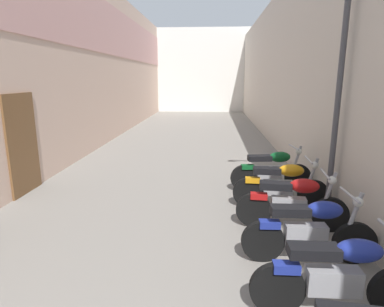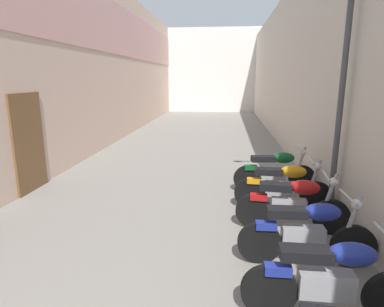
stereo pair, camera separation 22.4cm
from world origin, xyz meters
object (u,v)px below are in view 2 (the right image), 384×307
Objects in this scene: motorcycle_seventh at (283,185)px; motorcycle_fifth at (308,231)px; street_lamp at (340,55)px; motorcycle_sixth at (293,203)px; motorcycle_eighth at (275,170)px; motorcycle_fourth at (332,278)px.

motorcycle_fifth is at bearing -90.00° from motorcycle_seventh.
motorcycle_seventh is 2.50m from street_lamp.
motorcycle_sixth and motorcycle_eighth have the same top height.
motorcycle_fifth is 1.00× the size of motorcycle_seventh.
motorcycle_fifth is 1.00× the size of motorcycle_eighth.
street_lamp is (0.70, 2.66, 2.38)m from motorcycle_fourth.
motorcycle_fourth is 1.06m from motorcycle_fifth.
motorcycle_sixth is at bearing -90.00° from motorcycle_eighth.
motorcycle_seventh is (-0.00, 2.99, 0.00)m from motorcycle_fourth.
motorcycle_fifth is 0.37× the size of street_lamp.
motorcycle_fourth is 3.63m from street_lamp.
motorcycle_fourth is at bearing -90.00° from motorcycle_sixth.
street_lamp is (0.70, 0.58, 2.38)m from motorcycle_sixth.
motorcycle_fifth and motorcycle_eighth have the same top height.
motorcycle_fourth is 2.08m from motorcycle_sixth.
motorcycle_fifth is 3.00m from motorcycle_eighth.
motorcycle_fourth is at bearing -90.00° from motorcycle_eighth.
motorcycle_eighth is at bearing 90.00° from motorcycle_seventh.
motorcycle_seventh is (-0.00, 1.93, 0.00)m from motorcycle_fifth.
motorcycle_fourth and motorcycle_fifth have the same top height.
motorcycle_fourth is 4.05m from motorcycle_eighth.
motorcycle_fifth is at bearing -90.00° from motorcycle_sixth.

